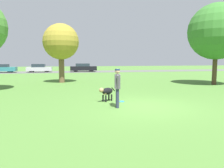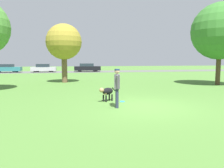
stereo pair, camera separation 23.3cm
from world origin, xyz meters
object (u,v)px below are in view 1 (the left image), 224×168
Objects in this scene: person at (117,85)px; tree_near_right at (217,32)px; parked_car_black at (83,68)px; dog at (107,92)px; tree_mid_center at (61,42)px; parked_car_teal at (1,68)px; frisbee at (122,101)px; parked_car_silver at (39,68)px.

tree_near_right is (9.61, 6.44, 3.20)m from person.
dog is at bearing -92.36° from parked_car_black.
tree_near_right is at bearing 172.11° from dog.
tree_mid_center reaches higher than parked_car_teal.
tree_mid_center is at bearing -62.62° from parked_car_teal.
dog is at bearing -67.64° from parked_car_teal.
frisbee is at bearing 125.58° from dog.
tree_near_right is at bearing -44.16° from person.
parked_car_silver is (-5.74, 28.08, -0.29)m from person.
tree_mid_center is 17.85m from parked_car_silver.
person is at bearing -78.35° from tree_mid_center.
person is at bearing -68.36° from parked_car_teal.
parked_car_teal is at bearing 179.11° from parked_car_black.
parked_car_silver is (-5.57, 26.68, 0.19)m from dog.
tree_near_right is 23.27m from parked_car_black.
parked_car_silver is at bearing 23.58° from person.
person is 1.49m from dog.
tree_near_right is at bearing -67.99° from parked_car_black.
dog is 0.24× the size of parked_car_silver.
tree_near_right reaches higher than tree_mid_center.
person is at bearing 61.79° from dog.
parked_car_teal is at bearing -102.48° from dog.
dog is 0.86m from frisbee.
frisbee is 10.61m from tree_mid_center.
parked_car_black is at bearing -128.20° from dog.
parked_car_teal is at bearing 33.96° from person.
parked_car_black is at bearing 9.47° from person.
tree_mid_center is 19.88m from parked_car_teal.
person reaches higher than parked_car_teal.
person is 0.37× the size of parked_car_black.
parked_car_teal is (-11.88, 27.07, 0.65)m from frisbee.
frisbee is 11.30m from tree_near_right.
tree_near_right reaches higher than frisbee.
tree_mid_center reaches higher than parked_car_black.
person reaches higher than dog.
parked_car_silver is at bearing 179.06° from parked_car_black.
tree_mid_center reaches higher than dog.
tree_near_right is 1.46× the size of parked_car_teal.
parked_car_teal is 1.00× the size of parked_car_black.
tree_mid_center is at bearing -112.78° from dog.
parked_car_teal is (-9.13, 17.43, -2.82)m from tree_mid_center.
dog is at bearing -152.77° from tree_near_right.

